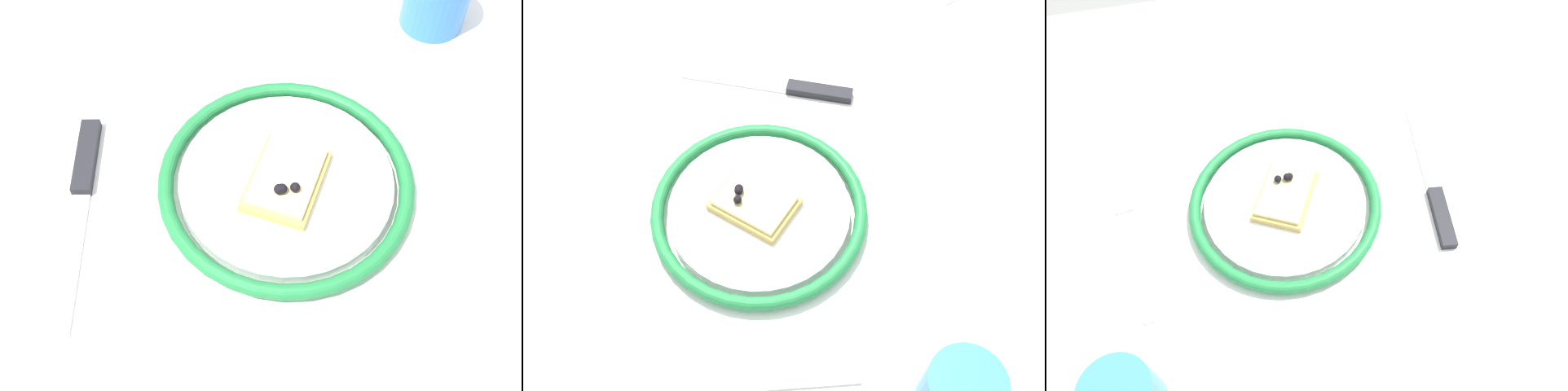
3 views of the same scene
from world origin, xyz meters
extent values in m
plane|color=gray|center=(0.00, 0.00, 0.00)|extent=(6.00, 6.00, 0.00)
cube|color=white|center=(0.00, 0.00, 0.76)|extent=(1.13, 0.94, 0.03)
cylinder|color=#4C4742|center=(-0.50, 0.41, 0.37)|extent=(0.05, 0.05, 0.75)
cylinder|color=#4C4742|center=(0.50, 0.41, 0.37)|extent=(0.05, 0.05, 0.75)
cylinder|color=white|center=(-0.04, -0.02, 0.79)|extent=(0.22, 0.22, 0.02)
torus|color=#1E7238|center=(-0.04, -0.02, 0.79)|extent=(0.26, 0.26, 0.02)
cube|color=tan|center=(-0.03, -0.02, 0.80)|extent=(0.10, 0.11, 0.01)
cube|color=#F0DB91|center=(-0.03, -0.02, 0.81)|extent=(0.09, 0.10, 0.01)
sphere|color=black|center=(-0.04, 0.00, 0.82)|extent=(0.01, 0.01, 0.01)
sphere|color=black|center=(-0.02, 0.00, 0.82)|extent=(0.01, 0.01, 0.01)
sphere|color=black|center=(-0.03, 0.00, 0.82)|extent=(0.01, 0.01, 0.01)
cube|color=silver|center=(0.18, 0.03, 0.78)|extent=(0.04, 0.15, 0.00)
cube|color=black|center=(0.16, -0.09, 0.78)|extent=(0.03, 0.09, 0.01)
cube|color=#BDBDBD|center=(-0.23, -0.09, 0.78)|extent=(0.03, 0.11, 0.00)
cube|color=#BDBDBD|center=(-0.25, 0.04, 0.78)|extent=(0.03, 0.04, 0.00)
camera|label=1|loc=(0.04, 0.35, 1.37)|focal=47.69mm
camera|label=2|loc=(-0.43, -0.08, 1.42)|focal=43.06mm
camera|label=3|loc=(-0.09, -0.38, 1.37)|focal=34.92mm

